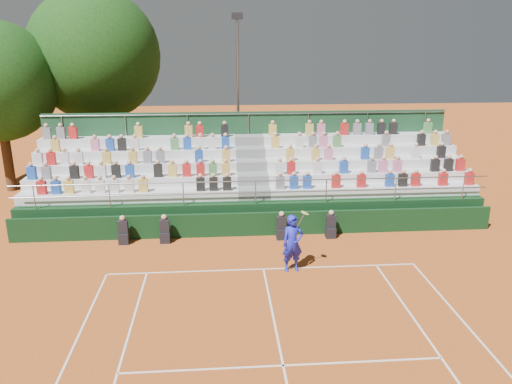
{
  "coord_description": "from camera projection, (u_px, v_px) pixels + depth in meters",
  "views": [
    {
      "loc": [
        -1.5,
        -16.09,
        7.91
      ],
      "look_at": [
        0.0,
        3.5,
        1.8
      ],
      "focal_mm": 35.0,
      "sensor_mm": 36.0,
      "label": 1
    }
  ],
  "objects": [
    {
      "name": "courtside_wall",
      "position": [
        257.0,
        224.0,
        20.68
      ],
      "size": [
        20.0,
        0.15,
        1.0
      ],
      "primitive_type": "cube",
      "color": "black",
      "rests_on": "ground"
    },
    {
      "name": "line_officials",
      "position": [
        226.0,
        229.0,
        20.16
      ],
      "size": [
        8.79,
        0.4,
        1.19
      ],
      "color": "black",
      "rests_on": "ground"
    },
    {
      "name": "tennis_player",
      "position": [
        293.0,
        243.0,
        17.39
      ],
      "size": [
        0.94,
        0.62,
        2.22
      ],
      "color": "#1B23CE",
      "rests_on": "ground"
    },
    {
      "name": "floodlight_mast",
      "position": [
        238.0,
        87.0,
        27.63
      ],
      "size": [
        0.6,
        0.25,
        9.17
      ],
      "color": "gray",
      "rests_on": "ground"
    },
    {
      "name": "grandstand",
      "position": [
        251.0,
        188.0,
        23.58
      ],
      "size": [
        20.0,
        5.2,
        4.4
      ],
      "color": "black",
      "rests_on": "ground"
    },
    {
      "name": "tree_east",
      "position": [
        95.0,
        55.0,
        27.8
      ],
      "size": [
        7.27,
        7.27,
        10.59
      ],
      "color": "#372414",
      "rests_on": "ground"
    },
    {
      "name": "ground",
      "position": [
        263.0,
        269.0,
        17.78
      ],
      "size": [
        90.0,
        90.0,
        0.0
      ],
      "primitive_type": "plane",
      "color": "#B1521D",
      "rests_on": "ground"
    }
  ]
}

